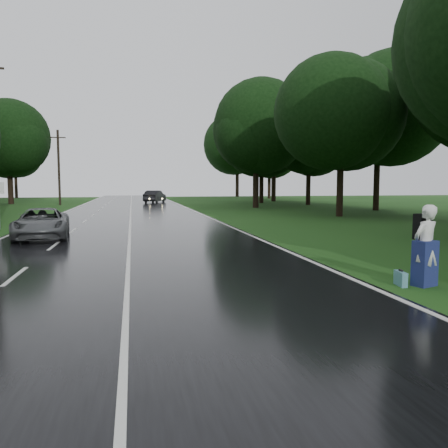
# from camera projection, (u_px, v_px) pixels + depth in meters

# --- Properties ---
(ground) EXTENTS (160.00, 160.00, 0.00)m
(ground) POSITION_uv_depth(u_px,v_px,m) (127.00, 289.00, 10.57)
(ground) COLOR #1C4414
(ground) RESTS_ON ground
(road) EXTENTS (12.00, 140.00, 0.04)m
(road) POSITION_uv_depth(u_px,v_px,m) (130.00, 221.00, 30.06)
(road) COLOR black
(road) RESTS_ON ground
(lane_center) EXTENTS (0.12, 140.00, 0.01)m
(lane_center) POSITION_uv_depth(u_px,v_px,m) (130.00, 221.00, 30.06)
(lane_center) COLOR silver
(lane_center) RESTS_ON road
(grey_car) EXTENTS (2.81, 5.20, 1.39)m
(grey_car) POSITION_uv_depth(u_px,v_px,m) (42.00, 223.00, 20.29)
(grey_car) COLOR #505355
(grey_car) RESTS_ON road
(far_car) EXTENTS (3.41, 5.31, 1.65)m
(far_car) POSITION_uv_depth(u_px,v_px,m) (155.00, 196.00, 59.79)
(far_car) COLOR black
(far_car) RESTS_ON road
(hitchhiker) EXTENTS (0.86, 0.83, 2.04)m
(hitchhiker) POSITION_uv_depth(u_px,v_px,m) (425.00, 248.00, 10.86)
(hitchhiker) COLOR silver
(hitchhiker) RESTS_ON ground
(suitcase) EXTENTS (0.23, 0.53, 0.36)m
(suitcase) POSITION_uv_depth(u_px,v_px,m) (401.00, 279.00, 10.91)
(suitcase) COLOR teal
(suitcase) RESTS_ON ground
(utility_pole_far) EXTENTS (1.80, 0.28, 9.07)m
(utility_pole_far) POSITION_uv_depth(u_px,v_px,m) (60.00, 205.00, 53.32)
(utility_pole_far) COLOR black
(utility_pole_far) RESTS_ON ground
(road_sign_b) EXTENTS (0.64, 0.10, 2.65)m
(road_sign_b) POSITION_uv_depth(u_px,v_px,m) (0.00, 229.00, 24.62)
(road_sign_b) COLOR white
(road_sign_b) RESTS_ON ground
(tree_left_f) EXTENTS (9.11, 9.11, 14.23)m
(tree_left_f) POSITION_uv_depth(u_px,v_px,m) (11.00, 204.00, 56.20)
(tree_left_f) COLOR black
(tree_left_f) RESTS_ON ground
(tree_right_d) EXTENTS (8.99, 8.99, 14.04)m
(tree_right_d) POSITION_uv_depth(u_px,v_px,m) (339.00, 216.00, 34.62)
(tree_right_d) COLOR black
(tree_right_d) RESTS_ON ground
(tree_right_e) EXTENTS (9.38, 9.38, 14.65)m
(tree_right_e) POSITION_uv_depth(u_px,v_px,m) (256.00, 208.00, 47.31)
(tree_right_e) COLOR black
(tree_right_e) RESTS_ON ground
(tree_right_f) EXTENTS (8.85, 8.85, 13.83)m
(tree_right_f) POSITION_uv_depth(u_px,v_px,m) (261.00, 203.00, 59.23)
(tree_right_f) COLOR black
(tree_right_f) RESTS_ON ground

